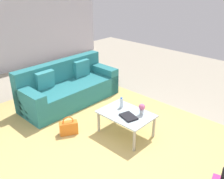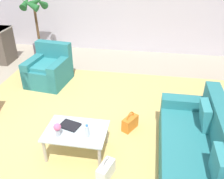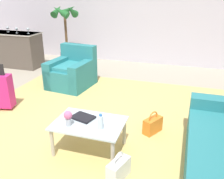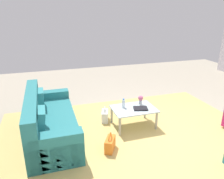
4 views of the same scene
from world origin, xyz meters
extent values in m
plane|color=#A89E89|center=(0.00, 0.00, 0.00)|extent=(12.00, 12.00, 0.00)
cube|color=silver|center=(0.00, 4.06, 1.55)|extent=(10.24, 0.12, 3.10)
cube|color=tan|center=(0.60, 0.20, 0.00)|extent=(5.20, 4.40, 0.01)
cube|color=teal|center=(2.10, 0.38, 0.31)|extent=(0.89, 0.24, 0.62)
cube|color=teal|center=(-0.90, 1.60, 0.22)|extent=(0.94, 1.01, 0.44)
cube|color=teal|center=(-0.86, 1.96, 0.44)|extent=(0.86, 0.30, 0.89)
cube|color=teal|center=(-0.58, 1.56, 0.30)|extent=(0.30, 0.94, 0.60)
cube|color=teal|center=(-1.22, 1.64, 0.30)|extent=(0.30, 0.94, 0.60)
cube|color=teal|center=(-0.91, 1.55, 0.48)|extent=(0.67, 0.73, 0.08)
cube|color=silver|center=(0.40, -0.50, 0.41)|extent=(0.92, 0.65, 0.02)
cylinder|color=#ADA899|center=(-0.01, -0.23, 0.20)|extent=(0.05, 0.05, 0.40)
cylinder|color=#ADA899|center=(0.81, -0.23, 0.20)|extent=(0.05, 0.05, 0.40)
cylinder|color=#ADA899|center=(-0.01, -0.77, 0.20)|extent=(0.05, 0.05, 0.40)
cylinder|color=#ADA899|center=(0.81, -0.77, 0.20)|extent=(0.05, 0.05, 0.40)
cylinder|color=silver|center=(0.60, -0.60, 0.52)|extent=(0.06, 0.06, 0.18)
cylinder|color=#2D6BBC|center=(0.60, -0.60, 0.62)|extent=(0.04, 0.04, 0.02)
cube|color=black|center=(0.28, -0.42, 0.44)|extent=(0.34, 0.28, 0.03)
cylinder|color=#B2B7BC|center=(0.18, -0.65, 0.48)|extent=(0.07, 0.07, 0.10)
sphere|color=#DB6693|center=(0.18, -0.65, 0.58)|extent=(0.11, 0.11, 0.11)
cube|color=brown|center=(-3.10, 2.60, 0.47)|extent=(1.44, 0.60, 0.94)
cube|color=#ADA899|center=(-3.10, 2.60, 0.93)|extent=(1.48, 0.64, 0.03)
cylinder|color=silver|center=(-3.27, 2.63, 0.95)|extent=(0.07, 0.07, 0.01)
cylinder|color=silver|center=(-3.27, 2.63, 0.99)|extent=(0.01, 0.01, 0.08)
sphere|color=silver|center=(-3.27, 2.63, 1.06)|extent=(0.08, 0.08, 0.08)
cylinder|color=silver|center=(-2.93, 2.56, 0.95)|extent=(0.07, 0.07, 0.01)
cylinder|color=silver|center=(-2.93, 2.56, 0.99)|extent=(0.01, 0.01, 0.08)
sphere|color=silver|center=(-2.93, 2.56, 1.06)|extent=(0.08, 0.08, 0.08)
cylinder|color=silver|center=(-2.59, 2.59, 0.95)|extent=(0.07, 0.07, 0.01)
cylinder|color=silver|center=(-2.59, 2.59, 0.99)|extent=(0.01, 0.01, 0.08)
sphere|color=silver|center=(-2.59, 2.59, 1.06)|extent=(0.08, 0.08, 0.08)
cube|color=#D12375|center=(-1.60, 0.20, 0.35)|extent=(0.44, 0.30, 0.60)
cylinder|color=black|center=(-1.46, 0.23, 0.03)|extent=(0.03, 0.05, 0.05)
cube|color=orange|center=(1.15, 0.20, 0.12)|extent=(0.28, 0.35, 0.24)
torus|color=orange|center=(1.15, 0.20, 0.26)|extent=(0.11, 0.18, 0.20)
cube|color=white|center=(0.93, -0.92, 0.12)|extent=(0.23, 0.35, 0.24)
torus|color=white|center=(0.93, -0.92, 0.26)|extent=(0.08, 0.19, 0.20)
cylinder|color=#514C56|center=(-1.80, 3.20, 0.18)|extent=(0.39, 0.39, 0.36)
cylinder|color=brown|center=(-1.80, 3.20, 0.87)|extent=(0.07, 0.07, 1.02)
cone|color=#23662D|center=(-1.58, 3.20, 1.50)|extent=(0.20, 0.49, 0.38)
cone|color=#23662D|center=(-1.80, 3.42, 1.50)|extent=(0.49, 0.20, 0.38)
cone|color=#23662D|center=(-2.02, 3.20, 1.50)|extent=(0.20, 0.49, 0.38)
cone|color=#23662D|center=(-1.80, 2.98, 1.50)|extent=(0.49, 0.20, 0.38)
camera|label=1|loc=(-2.01, 2.42, 2.61)|focal=40.00mm
camera|label=2|loc=(1.41, -3.29, 2.80)|focal=40.00mm
camera|label=3|loc=(1.55, -3.15, 2.06)|focal=40.00mm
camera|label=4|loc=(2.12, 3.42, 2.37)|focal=35.00mm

